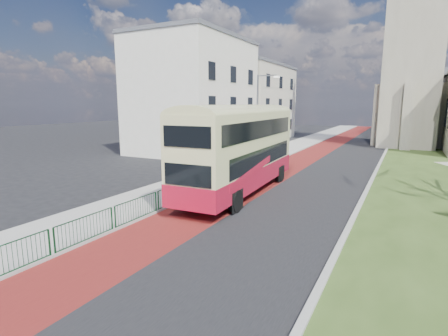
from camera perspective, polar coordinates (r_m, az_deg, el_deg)
The scene contains 11 objects.
ground at distance 16.01m, azimuth -4.41°, elevation -9.61°, with size 160.00×160.00×0.00m, color black.
road_carriageway at distance 33.82m, azimuth 16.07°, elevation 0.69°, with size 9.00×120.00×0.01m, color black.
bus_lane at distance 34.44m, azimuth 11.68°, elevation 1.06°, with size 3.40×120.00×0.01m, color #591414.
pavement_west at distance 35.64m, azimuth 5.80°, elevation 1.62°, with size 4.00×120.00×0.12m, color gray.
kerb_west at distance 34.96m, azimuth 8.84°, elevation 1.38°, with size 0.25×120.00×0.13m, color #999993.
kerb_east at distance 35.21m, azimuth 24.09°, elevation 0.66°, with size 0.25×80.00×0.13m, color #999993.
pedestrian_railing at distance 20.60m, azimuth -5.52°, elevation -3.46°, with size 0.07×24.00×1.12m.
street_block_near at distance 41.14m, azimuth -4.92°, elevation 11.81°, with size 10.30×14.30×13.00m.
street_block_far at distance 55.31m, azimuth 4.16°, elevation 10.68°, with size 10.30×16.30×11.50m.
streetlamp at distance 33.14m, azimuth 5.70°, elevation 8.83°, with size 2.13×0.18×8.00m.
bus at distance 21.33m, azimuth 2.68°, elevation 3.65°, with size 3.37×12.54×5.20m.
Camera 1 is at (8.01, -12.74, 5.47)m, focal length 28.00 mm.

